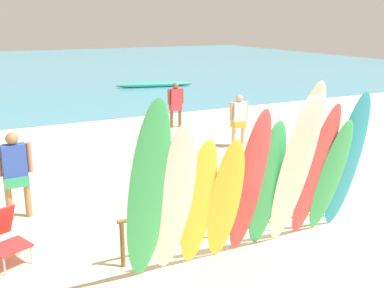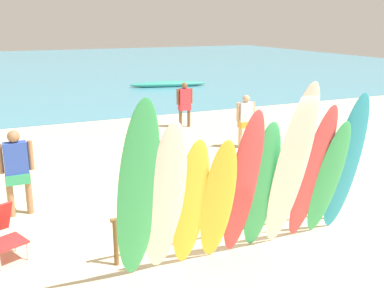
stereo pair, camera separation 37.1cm
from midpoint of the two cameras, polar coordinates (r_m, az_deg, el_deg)
name	(u,v)px [view 1 (the left image)]	position (r m, az deg, el deg)	size (l,w,h in m)	color
ground	(63,103)	(20.38, -16.40, 5.00)	(60.00, 60.00, 0.00)	beige
ocean_water	(20,68)	(35.93, -21.17, 8.88)	(60.00, 40.00, 0.02)	teal
surfboard_rack	(237,204)	(7.33, 4.30, -7.61)	(3.99, 0.07, 0.74)	brown
surfboard_green_0	(148,197)	(5.75, -7.42, -6.60)	(0.54, 0.07, 2.76)	#38B266
surfboard_white_1	(174,201)	(5.99, -4.05, -7.22)	(0.54, 0.08, 2.43)	white
surfboard_yellow_2	(198,205)	(6.27, -0.90, -7.69)	(0.49, 0.06, 2.07)	yellow
surfboard_yellow_3	(225,201)	(6.44, 2.56, -7.25)	(0.48, 0.06, 2.05)	yellow
surfboard_red_4	(249,184)	(6.58, 5.64, -5.09)	(0.50, 0.08, 2.40)	#D13D42
surfboard_green_5	(267,186)	(6.83, 7.83, -5.29)	(0.48, 0.07, 2.19)	#38B266
surfboard_white_6	(296,168)	(6.79, 11.41, -3.01)	(0.52, 0.06, 2.84)	white
surfboard_red_7	(315,173)	(7.28, 13.85, -3.54)	(0.54, 0.07, 2.39)	#D13D42
surfboard_green_8	(330,177)	(7.55, 15.65, -4.07)	(0.48, 0.08, 2.12)	#38B266
surfboard_teal_9	(346,162)	(7.74, 17.59, -2.23)	(0.52, 0.07, 2.49)	#289EC6
beachgoer_strolling	(15,170)	(8.61, -22.54, -3.01)	(0.60, 0.26, 1.60)	#9E704C
beachgoer_photographing	(239,117)	(12.60, 5.06, 3.40)	(0.56, 0.24, 1.48)	tan
beachgoer_by_water	(176,102)	(14.93, -2.79, 5.34)	(0.56, 0.24, 1.49)	brown
beach_chair_red	(3,235)	(7.36, -24.07, -10.39)	(0.73, 0.83, 0.82)	#B7B7BC
distant_boat	(155,84)	(24.21, -5.18, 7.48)	(4.12, 1.40, 0.33)	teal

